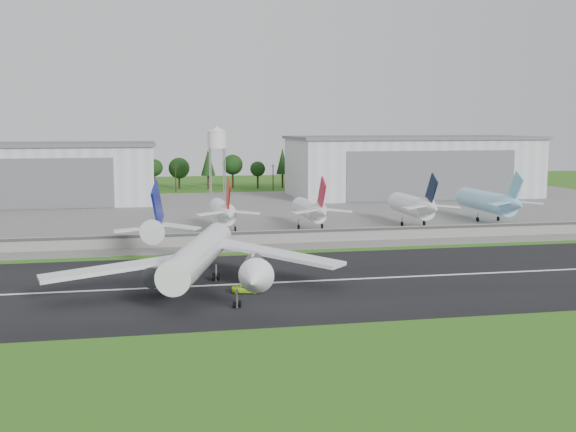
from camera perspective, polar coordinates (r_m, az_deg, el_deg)
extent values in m
plane|color=#2E5A15|center=(132.21, 5.14, -5.99)|extent=(600.00, 600.00, 0.00)
cube|color=black|center=(141.56, 3.98, -5.07)|extent=(320.00, 60.00, 0.10)
cube|color=white|center=(141.55, 3.98, -5.05)|extent=(220.00, 1.00, 0.02)
cube|color=slate|center=(247.86, -2.85, 0.27)|extent=(320.00, 150.00, 0.10)
cube|color=gray|center=(184.25, 0.23, -1.63)|extent=(240.00, 0.50, 3.50)
cube|color=#38383A|center=(183.77, 0.25, -1.26)|extent=(240.00, 0.12, 0.70)
cube|color=silver|center=(291.96, -20.00, 3.06)|extent=(95.00, 42.00, 22.00)
cube|color=#595B60|center=(291.42, -20.10, 5.33)|extent=(97.00, 44.00, 1.20)
cube|color=#595B60|center=(271.23, -20.63, 2.37)|extent=(66.50, 0.30, 18.04)
cube|color=silver|center=(309.81, 9.71, 3.80)|extent=(100.00, 45.00, 24.00)
cube|color=#595B60|center=(309.32, 9.76, 6.13)|extent=(102.00, 47.00, 1.20)
cube|color=#595B60|center=(288.99, 11.32, 3.14)|extent=(70.00, 0.30, 19.68)
cylinder|color=#99999E|center=(307.24, -6.10, 3.46)|extent=(0.50, 0.50, 20.00)
cylinder|color=#99999E|center=(313.82, -5.12, 3.55)|extent=(0.50, 0.50, 20.00)
cylinder|color=silver|center=(309.93, -5.64, 6.00)|extent=(8.00, 8.00, 7.00)
cone|color=silver|center=(309.86, -5.65, 6.87)|extent=(8.40, 8.40, 2.40)
cylinder|color=white|center=(135.73, -7.04, -3.00)|extent=(17.27, 43.96, 5.80)
cone|color=white|center=(112.98, -2.69, -5.04)|extent=(7.18, 7.32, 5.80)
cone|color=white|center=(160.40, -10.29, -1.04)|extent=(7.70, 10.14, 5.51)
cube|color=navy|center=(159.25, -10.28, 0.82)|extent=(3.01, 9.33, 11.13)
cube|color=white|center=(139.81, -0.96, -2.97)|extent=(24.11, 23.22, 2.65)
cylinder|color=#333338|center=(136.48, -2.76, -3.92)|extent=(5.12, 6.31, 3.80)
cube|color=white|center=(161.36, -8.54, -0.81)|extent=(9.28, 7.63, 0.98)
cube|color=white|center=(129.73, -12.99, -3.97)|extent=(28.51, 11.48, 2.65)
cylinder|color=#333338|center=(130.02, -10.45, -4.60)|extent=(5.12, 6.31, 3.80)
cube|color=white|center=(158.52, -11.97, -1.03)|extent=(9.14, 3.61, 0.98)
cube|color=#99999E|center=(132.93, -6.42, -5.18)|extent=(17.60, 31.58, 3.20)
cylinder|color=black|center=(138.15, -9.20, -5.12)|extent=(0.78, 1.55, 1.50)
imported|color=#9FDC19|center=(130.67, -3.28, -5.75)|extent=(5.72, 3.40, 1.49)
cylinder|color=white|center=(205.89, -5.24, 0.37)|extent=(5.25, 24.00, 5.25)
cone|color=white|center=(190.49, -4.73, 0.12)|extent=(4.98, 7.00, 4.98)
cube|color=maroon|center=(190.44, -4.76, 1.57)|extent=(0.45, 8.59, 10.02)
cylinder|color=#99999E|center=(204.10, -6.14, -0.87)|extent=(0.32, 0.32, 3.00)
cylinder|color=#99999E|center=(204.87, -4.19, -0.81)|extent=(0.32, 0.32, 3.00)
cylinder|color=black|center=(204.20, -6.14, -1.06)|extent=(0.40, 1.40, 1.40)
cylinder|color=white|center=(210.20, 1.66, 0.52)|extent=(5.06, 24.00, 5.06)
cone|color=white|center=(195.13, 2.70, 0.28)|extent=(4.81, 7.00, 4.81)
cube|color=#AD0D2C|center=(195.09, 2.67, 1.70)|extent=(0.45, 8.59, 10.02)
cylinder|color=#99999E|center=(208.01, 0.84, -0.67)|extent=(0.32, 0.32, 3.00)
cylinder|color=#99999E|center=(209.61, 2.71, -0.62)|extent=(0.32, 0.32, 3.00)
cylinder|color=black|center=(208.10, 0.84, -0.86)|extent=(0.40, 1.40, 1.40)
cylinder|color=white|center=(219.48, 9.70, 0.82)|extent=(5.96, 24.00, 5.96)
cone|color=white|center=(205.10, 11.27, 0.62)|extent=(5.66, 7.00, 5.66)
cube|color=black|center=(205.07, 11.25, 1.97)|extent=(0.45, 8.59, 10.02)
cylinder|color=#99999E|center=(216.93, 9.00, -0.43)|extent=(0.32, 0.32, 3.00)
cylinder|color=#99999E|center=(219.47, 10.71, -0.38)|extent=(0.32, 0.32, 3.00)
cylinder|color=black|center=(217.02, 9.00, -0.61)|extent=(0.40, 1.40, 1.40)
cylinder|color=#8FD4F8|center=(234.89, 15.34, 1.13)|extent=(6.34, 30.00, 6.34)
cone|color=#8FD4F8|center=(218.55, 17.53, 0.87)|extent=(6.02, 7.00, 6.02)
cube|color=#6AB9D9|center=(218.53, 17.52, 2.14)|extent=(0.45, 8.59, 10.02)
cylinder|color=#99999E|center=(232.08, 14.75, -0.08)|extent=(0.32, 0.32, 3.00)
cylinder|color=#99999E|center=(235.26, 16.28, -0.04)|extent=(0.32, 0.32, 3.00)
cylinder|color=black|center=(232.17, 14.75, -0.25)|extent=(0.40, 1.40, 1.40)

